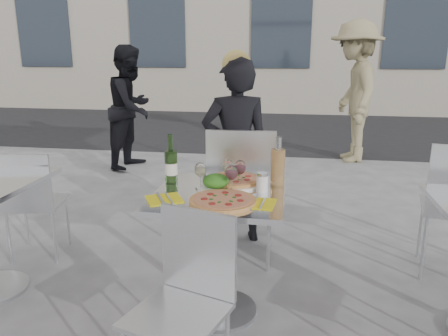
# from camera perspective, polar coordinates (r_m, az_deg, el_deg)

# --- Properties ---
(ground) EXTENTS (80.00, 80.00, 0.00)m
(ground) POSITION_cam_1_polar(r_m,az_deg,el_deg) (2.75, -0.53, -18.20)
(ground) COLOR slate
(street_asphalt) EXTENTS (24.00, 5.00, 0.00)m
(street_asphalt) POSITION_cam_1_polar(r_m,az_deg,el_deg) (8.90, 6.58, 5.28)
(street_asphalt) COLOR black
(street_asphalt) RESTS_ON ground
(main_table) EXTENTS (0.72, 0.72, 0.75)m
(main_table) POSITION_cam_1_polar(r_m,az_deg,el_deg) (2.50, -0.56, -7.80)
(main_table) COLOR #B7BABF
(main_table) RESTS_ON ground
(chair_far) EXTENTS (0.48, 0.50, 1.01)m
(chair_far) POSITION_cam_1_polar(r_m,az_deg,el_deg) (3.04, 2.33, -2.36)
(chair_far) COLOR silver
(chair_far) RESTS_ON ground
(chair_near) EXTENTS (0.48, 0.49, 0.83)m
(chair_near) POSITION_cam_1_polar(r_m,az_deg,el_deg) (2.00, -4.87, -15.57)
(chair_near) COLOR silver
(chair_near) RESTS_ON ground
(side_chair_lfar) EXTENTS (0.45, 0.46, 0.83)m
(side_chair_lfar) POSITION_cam_1_polar(r_m,az_deg,el_deg) (3.44, -23.89, -3.49)
(side_chair_lfar) COLOR silver
(side_chair_lfar) RESTS_ON ground
(woman_diner) EXTENTS (0.61, 0.47, 1.47)m
(woman_diner) POSITION_cam_1_polar(r_m,az_deg,el_deg) (3.44, 1.55, 2.07)
(woman_diner) COLOR black
(woman_diner) RESTS_ON ground
(pedestrian_a) EXTENTS (0.72, 0.86, 1.58)m
(pedestrian_a) POSITION_cam_1_polar(r_m,az_deg,el_deg) (5.85, -12.00, 7.74)
(pedestrian_a) COLOR black
(pedestrian_a) RESTS_ON ground
(pedestrian_b) EXTENTS (0.81, 1.29, 1.91)m
(pedestrian_b) POSITION_cam_1_polar(r_m,az_deg,el_deg) (6.31, 16.62, 9.46)
(pedestrian_b) COLOR #8C805A
(pedestrian_b) RESTS_ON ground
(pizza_near) EXTENTS (0.35, 0.35, 0.02)m
(pizza_near) POSITION_cam_1_polar(r_m,az_deg,el_deg) (2.26, -0.17, -4.26)
(pizza_near) COLOR #BC8649
(pizza_near) RESTS_ON main_table
(pizza_far) EXTENTS (0.35, 0.35, 0.03)m
(pizza_far) POSITION_cam_1_polar(r_m,az_deg,el_deg) (2.59, 1.39, -1.63)
(pizza_far) COLOR white
(pizza_far) RESTS_ON main_table
(salad_plate) EXTENTS (0.22, 0.22, 0.09)m
(salad_plate) POSITION_cam_1_polar(r_m,az_deg,el_deg) (2.48, -1.07, -1.90)
(salad_plate) COLOR white
(salad_plate) RESTS_ON main_table
(wine_bottle) EXTENTS (0.07, 0.08, 0.29)m
(wine_bottle) POSITION_cam_1_polar(r_m,az_deg,el_deg) (2.57, -6.94, 0.43)
(wine_bottle) COLOR #305620
(wine_bottle) RESTS_ON main_table
(carafe) EXTENTS (0.08, 0.08, 0.29)m
(carafe) POSITION_cam_1_polar(r_m,az_deg,el_deg) (2.51, 7.04, 0.15)
(carafe) COLOR tan
(carafe) RESTS_ON main_table
(sugar_shaker) EXTENTS (0.06, 0.06, 0.11)m
(sugar_shaker) POSITION_cam_1_polar(r_m,az_deg,el_deg) (2.43, 5.00, -1.85)
(sugar_shaker) COLOR white
(sugar_shaker) RESTS_ON main_table
(wineglass_white_a) EXTENTS (0.07, 0.07, 0.16)m
(wineglass_white_a) POSITION_cam_1_polar(r_m,az_deg,el_deg) (2.45, -3.10, -0.33)
(wineglass_white_a) COLOR white
(wineglass_white_a) RESTS_ON main_table
(wineglass_white_b) EXTENTS (0.07, 0.07, 0.16)m
(wineglass_white_b) POSITION_cam_1_polar(r_m,az_deg,el_deg) (2.51, 0.48, 0.09)
(wineglass_white_b) COLOR white
(wineglass_white_b) RESTS_ON main_table
(wineglass_red_a) EXTENTS (0.07, 0.07, 0.16)m
(wineglass_red_a) POSITION_cam_1_polar(r_m,az_deg,el_deg) (2.39, 0.98, -0.73)
(wineglass_red_a) COLOR white
(wineglass_red_a) RESTS_ON main_table
(wineglass_red_b) EXTENTS (0.07, 0.07, 0.16)m
(wineglass_red_b) POSITION_cam_1_polar(r_m,az_deg,el_deg) (2.50, 2.11, -0.03)
(wineglass_red_b) COLOR white
(wineglass_red_b) RESTS_ON main_table
(napkin_left) EXTENTS (0.24, 0.24, 0.01)m
(napkin_left) POSITION_cam_1_polar(r_m,az_deg,el_deg) (2.33, -7.83, -4.02)
(napkin_left) COLOR yellow
(napkin_left) RESTS_ON main_table
(napkin_right) EXTENTS (0.20, 0.20, 0.01)m
(napkin_right) POSITION_cam_1_polar(r_m,az_deg,el_deg) (2.26, 4.35, -4.57)
(napkin_right) COLOR yellow
(napkin_right) RESTS_ON main_table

